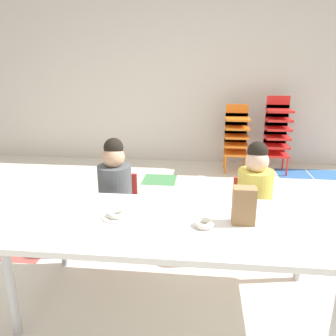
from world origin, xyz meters
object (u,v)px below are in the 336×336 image
Objects in this scene: seated_child_near_camera at (115,185)px; paper_plate_near_edge at (117,217)px; kid_chair_red_stack at (277,131)px; craft_table at (173,228)px; donut_powdered_loose at (204,224)px; kid_chair_orange_stack at (236,134)px; donut_powdered_on_plate at (117,214)px; seated_child_middle_seat at (255,190)px; paper_bag_brown at (244,206)px.

paper_plate_near_edge is (0.17, -0.60, 0.02)m from seated_child_near_camera.
kid_chair_red_stack is (1.66, 2.23, 0.02)m from seated_child_near_camera.
craft_table is at bearing -50.85° from seated_child_near_camera.
craft_table is 0.20m from donut_powdered_loose.
kid_chair_orange_stack is 5.11× the size of paper_plate_near_edge.
donut_powdered_on_plate reaches higher than paper_plate_near_edge.
seated_child_middle_seat is at bearing -91.46° from kid_chair_orange_stack.
kid_chair_orange_stack is 2.84m from paper_bag_brown.
kid_chair_red_stack is 8.78× the size of donut_powdered_loose.
craft_table is 0.35m from donut_powdered_on_plate.
seated_child_near_camera is at bearing -116.73° from kid_chair_orange_stack.
craft_table is 3.08m from kid_chair_red_stack.
donut_powdered_loose is (0.18, -0.04, 0.06)m from craft_table.
seated_child_near_camera is at bearing 136.06° from donut_powdered_loose.
paper_bag_brown is at bearing -104.84° from kid_chair_red_stack.
kid_chair_orange_stack is 7.77× the size of donut_powdered_loose.
kid_chair_red_stack is at bearing 62.16° from donut_powdered_on_plate.
craft_table is at bearing -3.76° from paper_plate_near_edge.
seated_child_middle_seat is at bearing -105.05° from kid_chair_red_stack.
paper_plate_near_edge is 1.56× the size of donut_powdered_on_plate.
kid_chair_red_stack is at bearing 74.95° from seated_child_middle_seat.
seated_child_middle_seat is at bearing 33.95° from donut_powdered_on_plate.
seated_child_middle_seat is 0.63m from paper_bag_brown.
kid_chair_red_stack is 9.00× the size of donut_powdered_on_plate.
donut_powdered_loose is (-0.22, -0.07, -0.09)m from paper_bag_brown.
seated_child_near_camera reaches higher than donut_powdered_on_plate.
seated_child_near_camera is at bearing 180.00° from seated_child_middle_seat.
seated_child_middle_seat is 5.10× the size of paper_plate_near_edge.
donut_powdered_on_plate is at bearing -74.37° from seated_child_near_camera.
paper_bag_brown is at bearing 16.35° from donut_powdered_loose.
paper_plate_near_edge is 1.52× the size of donut_powdered_loose.
kid_chair_orange_stack is at bearing 71.39° from paper_plate_near_edge.
seated_child_near_camera is at bearing 129.15° from craft_table.
seated_child_near_camera is 0.88× the size of kid_chair_red_stack.
donut_powdered_on_plate is at bearing 173.22° from donut_powdered_loose.
seated_child_middle_seat is at bearing 33.95° from paper_plate_near_edge.
seated_child_near_camera is 0.63m from donut_powdered_on_plate.
craft_table is 15.65× the size of donut_powdered_loose.
paper_plate_near_edge is at bearing -108.61° from kid_chair_orange_stack.
craft_table is at bearing -3.76° from donut_powdered_on_plate.
paper_plate_near_edge is (-0.34, 0.02, 0.05)m from craft_table.
paper_plate_near_edge is at bearing -117.84° from kid_chair_red_stack.
kid_chair_red_stack is at bearing 0.02° from kid_chair_orange_stack.
paper_bag_brown is 0.25m from donut_powdered_loose.
paper_bag_brown reaches higher than donut_powdered_on_plate.
donut_powdered_loose is at bearing -6.78° from paper_plate_near_edge.
craft_table is 2.01× the size of kid_chair_orange_stack.
kid_chair_red_stack reaches higher than seated_child_near_camera.
paper_plate_near_edge is at bearing 176.24° from craft_table.
seated_child_near_camera reaches higher than paper_bag_brown.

